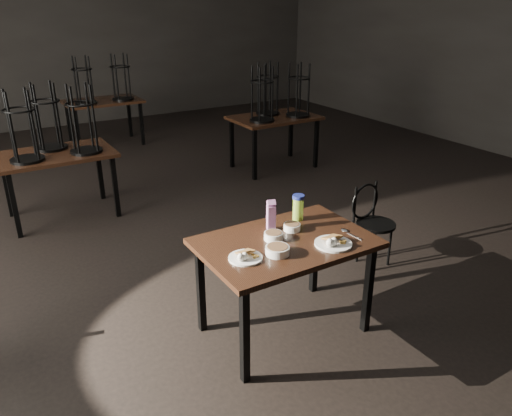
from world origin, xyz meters
TOP-DOWN VIEW (x-y plane):
  - main_table at (-0.49, -1.57)m, footprint 1.20×0.80m
  - plate_left at (-0.87, -1.65)m, footprint 0.22×0.22m
  - plate_right at (-0.25, -1.80)m, footprint 0.26×0.26m
  - bowl_near at (-0.56, -1.51)m, footprint 0.13×0.13m
  - bowl_far at (-0.36, -1.46)m, footprint 0.12×0.12m
  - bowl_big at (-0.65, -1.71)m, footprint 0.16×0.16m
  - juice_carton at (-0.48, -1.37)m, footprint 0.07×0.07m
  - water_bottle at (-0.21, -1.32)m, footprint 0.12×0.12m
  - spoon at (-0.04, -1.68)m, footprint 0.05×0.21m
  - bentwood_chair at (0.79, -1.10)m, footprint 0.37×0.36m
  - bg_table_left at (-1.44, 1.46)m, footprint 1.20×0.80m
  - bg_table_right at (1.57, 1.72)m, footprint 1.20×0.80m
  - bg_table_far at (-0.18, 4.17)m, footprint 1.20×0.80m

SIDE VIEW (x-z plane):
  - bentwood_chair at x=0.79m, z-range 0.07..0.82m
  - main_table at x=-0.49m, z-range 0.30..1.05m
  - bg_table_far at x=-0.18m, z-range 0.01..1.49m
  - spoon at x=-0.04m, z-range 0.75..0.76m
  - plate_left at x=-0.87m, z-range 0.73..0.81m
  - plate_right at x=-0.25m, z-range 0.73..0.81m
  - bowl_far at x=-0.36m, z-range 0.75..0.80m
  - bg_table_left at x=-1.44m, z-range 0.04..1.52m
  - bg_table_right at x=1.57m, z-range 0.04..1.52m
  - bowl_near at x=-0.56m, z-range 0.75..0.80m
  - bowl_big at x=-0.65m, z-range 0.75..0.81m
  - water_bottle at x=-0.21m, z-range 0.75..0.95m
  - juice_carton at x=-0.48m, z-range 0.74..0.98m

